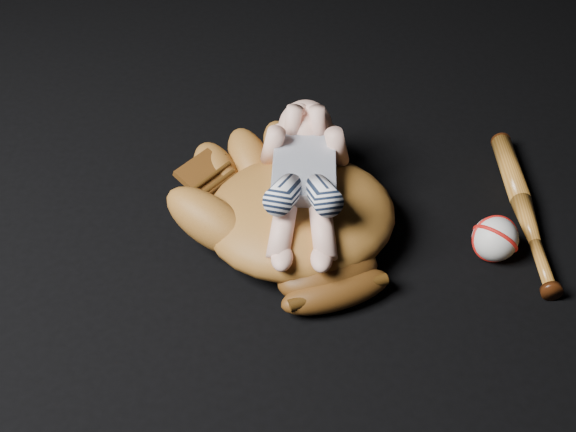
{
  "coord_description": "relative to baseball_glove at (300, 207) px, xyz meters",
  "views": [
    {
      "loc": [
        -0.02,
        -0.85,
        0.82
      ],
      "look_at": [
        -0.04,
        -0.01,
        0.07
      ],
      "focal_mm": 45.0,
      "sensor_mm": 36.0,
      "label": 1
    }
  ],
  "objects": [
    {
      "name": "baseball",
      "position": [
        0.31,
        -0.03,
        -0.03
      ],
      "size": [
        0.09,
        0.09,
        0.07
      ],
      "primitive_type": "sphere",
      "rotation": [
        0.0,
        0.0,
        -0.28
      ],
      "color": "silver",
      "rests_on": "ground"
    },
    {
      "name": "baseball_glove",
      "position": [
        0.0,
        0.0,
        0.0
      ],
      "size": [
        0.52,
        0.55,
        0.14
      ],
      "primitive_type": null,
      "rotation": [
        0.0,
        0.0,
        0.38
      ],
      "color": "brown",
      "rests_on": "ground"
    },
    {
      "name": "newborn_baby",
      "position": [
        0.01,
        0.01,
        0.05
      ],
      "size": [
        0.16,
        0.35,
        0.14
      ],
      "primitive_type": null,
      "rotation": [
        0.0,
        0.0,
        -0.01
      ],
      "color": "#E8AC95",
      "rests_on": "baseball_glove"
    },
    {
      "name": "baseball_bat",
      "position": [
        0.38,
        0.06,
        -0.05
      ],
      "size": [
        0.04,
        0.39,
        0.04
      ],
      "primitive_type": null,
      "rotation": [
        0.0,
        0.0,
        0.01
      ],
      "color": "#AD6821",
      "rests_on": "ground"
    }
  ]
}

